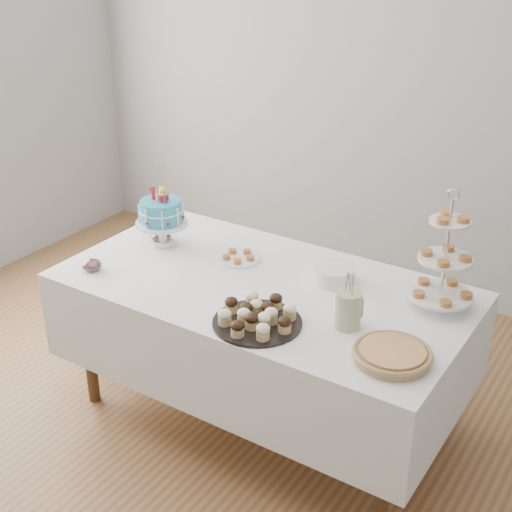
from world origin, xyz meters
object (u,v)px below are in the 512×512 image
Objects in this scene: birthday_cake at (162,224)px; plate_stack at (334,274)px; cupcake_tray at (257,315)px; pastry_plate at (239,257)px; jam_bowl_a at (92,265)px; jam_bowl_b at (161,237)px; tiered_stand at (445,260)px; pie at (392,354)px; utensil_pitcher at (348,308)px; table at (262,325)px.

birthday_cake is 2.13× the size of plate_stack.
cupcake_tray is 1.77× the size of pastry_plate.
jam_bowl_b is (0.07, 0.44, 0.00)m from jam_bowl_a.
tiered_stand is 1.66m from jam_bowl_a.
jam_bowl_b is (-1.47, -0.14, -0.20)m from tiered_stand.
jam_bowl_a is at bearing -177.19° from pie.
plate_stack is at bearing 100.75° from utensil_pitcher.
table is at bearing -8.65° from jam_bowl_b.
cupcake_tray is at bearing -25.74° from jam_bowl_b.
tiered_stand is (0.59, 0.56, 0.19)m from cupcake_tray.
pie is at bearing -51.60° from utensil_pitcher.
cupcake_tray is at bearing 1.05° from jam_bowl_a.
plate_stack reaches higher than table.
tiered_stand reaches higher than pie.
cupcake_tray is 3.68× the size of jam_bowl_b.
table is at bearing 141.12° from utensil_pitcher.
plate_stack is 0.79× the size of utensil_pitcher.
table is 20.07× the size of jam_bowl_a.
table is 0.84m from pie.
jam_bowl_a is 0.39× the size of utensil_pitcher.
birthday_cake is at bearing -34.92° from jam_bowl_b.
birthday_cake reaches higher than jam_bowl_a.
pastry_plate is at bearing -174.67° from tiered_stand.
utensil_pitcher is (1.27, 0.21, 0.06)m from jam_bowl_a.
pie is 3.02× the size of jam_bowl_b.
birthday_cake is at bearing 77.01° from jam_bowl_a.
pastry_plate is 0.47m from jam_bowl_b.
table is at bearing -143.36° from plate_stack.
table is 3.46× the size of tiered_stand.
birthday_cake is 0.45m from pastry_plate.
table is 0.87m from jam_bowl_a.
birthday_cake is 1.45m from tiered_stand.
pastry_plate is (-0.41, 0.47, -0.03)m from cupcake_tray.
plate_stack is 0.91× the size of pastry_plate.
cupcake_tray reaches higher than jam_bowl_b.
birthday_cake is at bearing 172.69° from table.
pie is 1.46× the size of pastry_plate.
pie is 0.67m from plate_stack.
birthday_cake is 0.75× the size of tiered_stand.
tiered_stand is (1.44, 0.16, 0.12)m from birthday_cake.
plate_stack is at bearing 36.64° from table.
pie is (1.43, -0.34, -0.09)m from birthday_cake.
cupcake_tray is 0.59m from pie.
table is 0.37m from pastry_plate.
jam_bowl_a is (-1.53, -0.08, -0.00)m from pie.
cupcake_tray is 1.22× the size of pie.
table is 0.93m from tiered_stand.
birthday_cake is at bearing -173.77° from tiered_stand.
pastry_plate is at bearing 131.48° from cupcake_tray.
table is 4.58× the size of birthday_cake.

